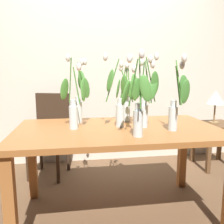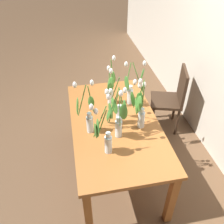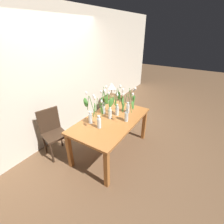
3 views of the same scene
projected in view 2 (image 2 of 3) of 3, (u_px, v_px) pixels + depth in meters
name	position (u px, v px, depth m)	size (l,w,h in m)	color
ground_plane	(114.00, 168.00, 2.99)	(18.00, 18.00, 0.00)	brown
dining_table	(115.00, 129.00, 2.59)	(1.60, 0.90, 0.74)	#A3602D
tulip_vase_0	(105.00, 138.00, 2.08)	(0.12, 0.18, 0.56)	silver
tulip_vase_1	(88.00, 116.00, 2.31)	(0.20, 0.19, 0.58)	silver
tulip_vase_2	(117.00, 109.00, 2.40)	(0.29, 0.16, 0.58)	silver
tulip_vase_3	(131.00, 90.00, 2.68)	(0.15, 0.25, 0.56)	silver
tulip_vase_4	(140.00, 109.00, 2.34)	(0.20, 0.18, 0.58)	silver
tulip_vase_5	(111.00, 90.00, 2.69)	(0.22, 0.14, 0.57)	silver
tulip_vase_6	(118.00, 118.00, 2.21)	(0.19, 0.22, 0.58)	silver
dining_chair	(173.00, 97.00, 3.29)	(0.50, 0.50, 0.93)	#382619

